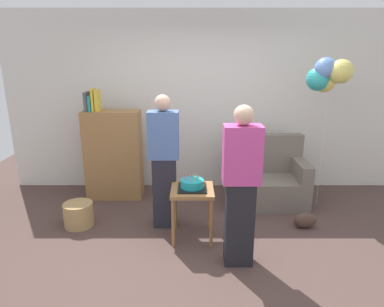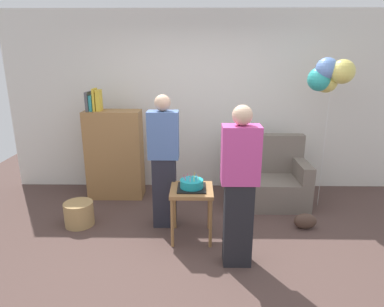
{
  "view_description": "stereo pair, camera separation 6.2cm",
  "coord_description": "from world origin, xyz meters",
  "px_view_note": "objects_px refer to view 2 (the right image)",
  "views": [
    {
      "loc": [
        -0.16,
        -3.17,
        2.07
      ],
      "look_at": [
        -0.16,
        0.62,
        0.95
      ],
      "focal_mm": 31.59,
      "sensor_mm": 36.0,
      "label": 1
    },
    {
      "loc": [
        -0.1,
        -3.17,
        2.07
      ],
      "look_at": [
        -0.16,
        0.62,
        0.95
      ],
      "focal_mm": 31.59,
      "sensor_mm": 36.0,
      "label": 2
    }
  ],
  "objects_px": {
    "couch": "(266,180)",
    "balloon_bunch": "(329,76)",
    "person_holding_cake": "(239,187)",
    "bookshelf": "(114,154)",
    "person_blowing_candles": "(164,162)",
    "handbag": "(305,221)",
    "side_table": "(192,196)",
    "wicker_basket": "(79,214)",
    "birthday_cake": "(192,184)"
  },
  "relations": [
    {
      "from": "couch",
      "to": "balloon_bunch",
      "type": "height_order",
      "value": "balloon_bunch"
    },
    {
      "from": "couch",
      "to": "person_holding_cake",
      "type": "bearing_deg",
      "value": -111.26
    },
    {
      "from": "bookshelf",
      "to": "person_blowing_candles",
      "type": "bearing_deg",
      "value": -47.37
    },
    {
      "from": "handbag",
      "to": "side_table",
      "type": "bearing_deg",
      "value": -171.1
    },
    {
      "from": "person_holding_cake",
      "to": "wicker_basket",
      "type": "distance_m",
      "value": 2.15
    },
    {
      "from": "handbag",
      "to": "person_holding_cake",
      "type": "bearing_deg",
      "value": -142.11
    },
    {
      "from": "birthday_cake",
      "to": "handbag",
      "type": "height_order",
      "value": "birthday_cake"
    },
    {
      "from": "balloon_bunch",
      "to": "person_holding_cake",
      "type": "bearing_deg",
      "value": -131.81
    },
    {
      "from": "wicker_basket",
      "to": "person_holding_cake",
      "type": "bearing_deg",
      "value": -22.31
    },
    {
      "from": "couch",
      "to": "handbag",
      "type": "height_order",
      "value": "couch"
    },
    {
      "from": "bookshelf",
      "to": "person_blowing_candles",
      "type": "relative_size",
      "value": 0.99
    },
    {
      "from": "side_table",
      "to": "person_blowing_candles",
      "type": "height_order",
      "value": "person_blowing_candles"
    },
    {
      "from": "bookshelf",
      "to": "person_blowing_candles",
      "type": "xyz_separation_m",
      "value": [
        0.82,
        -0.89,
        0.16
      ]
    },
    {
      "from": "side_table",
      "to": "person_holding_cake",
      "type": "xyz_separation_m",
      "value": [
        0.47,
        -0.5,
        0.32
      ]
    },
    {
      "from": "bookshelf",
      "to": "balloon_bunch",
      "type": "relative_size",
      "value": 0.79
    },
    {
      "from": "couch",
      "to": "handbag",
      "type": "distance_m",
      "value": 0.88
    },
    {
      "from": "couch",
      "to": "balloon_bunch",
      "type": "bearing_deg",
      "value": -4.96
    },
    {
      "from": "side_table",
      "to": "handbag",
      "type": "xyz_separation_m",
      "value": [
        1.39,
        0.22,
        -0.42
      ]
    },
    {
      "from": "handbag",
      "to": "couch",
      "type": "bearing_deg",
      "value": 113.83
    },
    {
      "from": "person_blowing_candles",
      "to": "wicker_basket",
      "type": "xyz_separation_m",
      "value": [
        -1.08,
        -0.03,
        -0.68
      ]
    },
    {
      "from": "birthday_cake",
      "to": "handbag",
      "type": "distance_m",
      "value": 1.51
    },
    {
      "from": "bookshelf",
      "to": "wicker_basket",
      "type": "bearing_deg",
      "value": -105.87
    },
    {
      "from": "couch",
      "to": "balloon_bunch",
      "type": "xyz_separation_m",
      "value": [
        0.7,
        -0.06,
        1.46
      ]
    },
    {
      "from": "couch",
      "to": "side_table",
      "type": "distance_m",
      "value": 1.45
    },
    {
      "from": "person_holding_cake",
      "to": "handbag",
      "type": "distance_m",
      "value": 1.38
    },
    {
      "from": "birthday_cake",
      "to": "balloon_bunch",
      "type": "height_order",
      "value": "balloon_bunch"
    },
    {
      "from": "bookshelf",
      "to": "side_table",
      "type": "xyz_separation_m",
      "value": [
        1.15,
        -1.19,
        -0.15
      ]
    },
    {
      "from": "birthday_cake",
      "to": "side_table",
      "type": "bearing_deg",
      "value": 10.45
    },
    {
      "from": "birthday_cake",
      "to": "wicker_basket",
      "type": "xyz_separation_m",
      "value": [
        -1.42,
        0.27,
        -0.51
      ]
    },
    {
      "from": "couch",
      "to": "birthday_cake",
      "type": "xyz_separation_m",
      "value": [
        -1.05,
        -0.99,
        0.32
      ]
    },
    {
      "from": "couch",
      "to": "person_holding_cake",
      "type": "height_order",
      "value": "person_holding_cake"
    },
    {
      "from": "couch",
      "to": "bookshelf",
      "type": "xyz_separation_m",
      "value": [
        -2.2,
        0.2,
        0.33
      ]
    },
    {
      "from": "couch",
      "to": "side_table",
      "type": "bearing_deg",
      "value": -136.63
    },
    {
      "from": "bookshelf",
      "to": "couch",
      "type": "bearing_deg",
      "value": -5.19
    },
    {
      "from": "birthday_cake",
      "to": "person_holding_cake",
      "type": "bearing_deg",
      "value": -46.76
    },
    {
      "from": "handbag",
      "to": "balloon_bunch",
      "type": "bearing_deg",
      "value": 63.35
    },
    {
      "from": "couch",
      "to": "bookshelf",
      "type": "distance_m",
      "value": 2.24
    },
    {
      "from": "balloon_bunch",
      "to": "birthday_cake",
      "type": "bearing_deg",
      "value": -151.98
    },
    {
      "from": "wicker_basket",
      "to": "balloon_bunch",
      "type": "xyz_separation_m",
      "value": [
        3.16,
        0.66,
        1.65
      ]
    },
    {
      "from": "person_holding_cake",
      "to": "balloon_bunch",
      "type": "height_order",
      "value": "balloon_bunch"
    },
    {
      "from": "birthday_cake",
      "to": "person_holding_cake",
      "type": "height_order",
      "value": "person_holding_cake"
    },
    {
      "from": "birthday_cake",
      "to": "wicker_basket",
      "type": "relative_size",
      "value": 0.89
    },
    {
      "from": "side_table",
      "to": "balloon_bunch",
      "type": "distance_m",
      "value": 2.36
    },
    {
      "from": "balloon_bunch",
      "to": "handbag",
      "type": "bearing_deg",
      "value": -116.65
    },
    {
      "from": "person_blowing_candles",
      "to": "birthday_cake",
      "type": "bearing_deg",
      "value": -52.79
    },
    {
      "from": "bookshelf",
      "to": "wicker_basket",
      "type": "distance_m",
      "value": 1.08
    },
    {
      "from": "side_table",
      "to": "couch",
      "type": "bearing_deg",
      "value": 43.37
    },
    {
      "from": "side_table",
      "to": "person_blowing_candles",
      "type": "bearing_deg",
      "value": 138.08
    },
    {
      "from": "couch",
      "to": "side_table",
      "type": "xyz_separation_m",
      "value": [
        -1.05,
        -0.99,
        0.18
      ]
    },
    {
      "from": "bookshelf",
      "to": "birthday_cake",
      "type": "xyz_separation_m",
      "value": [
        1.15,
        -1.19,
        -0.01
      ]
    }
  ]
}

